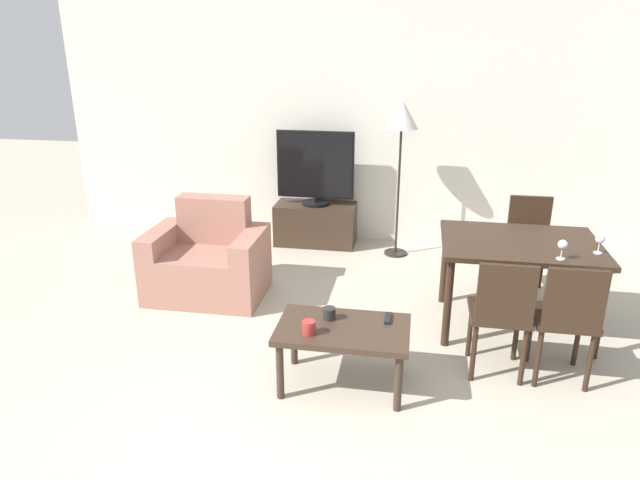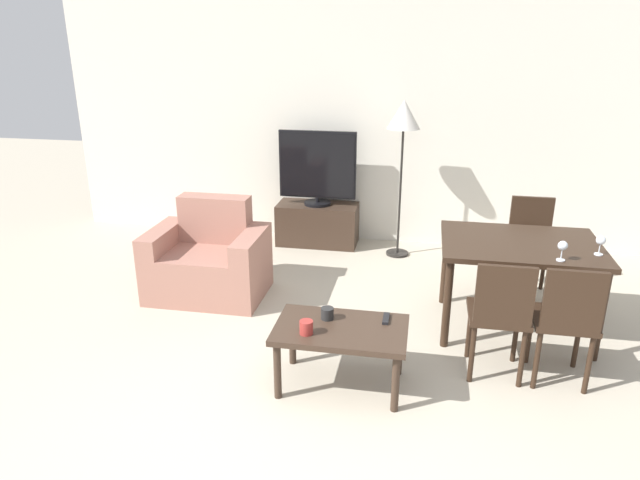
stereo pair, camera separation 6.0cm
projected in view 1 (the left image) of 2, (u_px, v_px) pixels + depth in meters
name	position (u px, v px, depth m)	size (l,w,h in m)	color
ground_plane	(288.00, 469.00, 3.13)	(18.00, 18.00, 0.00)	#B2A893
wall_back	(364.00, 121.00, 6.19)	(6.85, 0.06, 2.70)	silver
armchair	(208.00, 262.00, 5.13)	(1.01, 0.72, 0.86)	#9E6B5B
tv_stand	(316.00, 224.00, 6.40)	(0.89, 0.41, 0.46)	#38281E
tv	(315.00, 168.00, 6.18)	(0.84, 0.30, 0.81)	black
coffee_table	(343.00, 335.00, 3.74)	(0.87, 0.53, 0.44)	#38281E
dining_table	(519.00, 252.00, 4.42)	(1.19, 0.88, 0.74)	black
dining_chair_near	(501.00, 311.00, 3.81)	(0.40, 0.40, 0.88)	black
dining_chair_far	(529.00, 240.00, 5.13)	(0.40, 0.40, 0.88)	black
dining_chair_near_right	(567.00, 316.00, 3.75)	(0.40, 0.40, 0.88)	black
floor_lamp	(402.00, 122.00, 5.69)	(0.33, 0.33, 1.63)	black
remote_primary	(388.00, 318.00, 3.82)	(0.04, 0.15, 0.02)	black
cup_white_near	(329.00, 313.00, 3.82)	(0.09, 0.09, 0.08)	black
cup_colored_far	(309.00, 327.00, 3.63)	(0.09, 0.09, 0.09)	maroon
wine_glass_left	(563.00, 246.00, 4.00)	(0.07, 0.07, 0.15)	silver
wine_glass_center	(600.00, 240.00, 4.11)	(0.07, 0.07, 0.15)	silver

